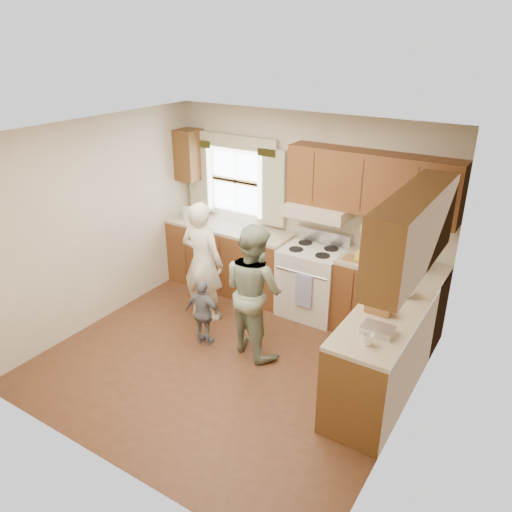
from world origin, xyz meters
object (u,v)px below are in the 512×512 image
Objects in this scene: woman_left at (202,262)px; child at (204,313)px; woman_right at (254,290)px; stove at (312,280)px.

child is at bearing 124.63° from woman_left.
woman_right is 1.88× the size of child.
child is at bearing -119.12° from stove.
stove reaches higher than child.
woman_left is at bearing 2.09° from woman_right.
woman_right reaches higher than stove.
child is (-0.55, -0.21, -0.36)m from woman_right.
stove is 1.16m from woman_right.
stove is at bearing -125.20° from child.
child is (-0.73, -1.32, -0.06)m from stove.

